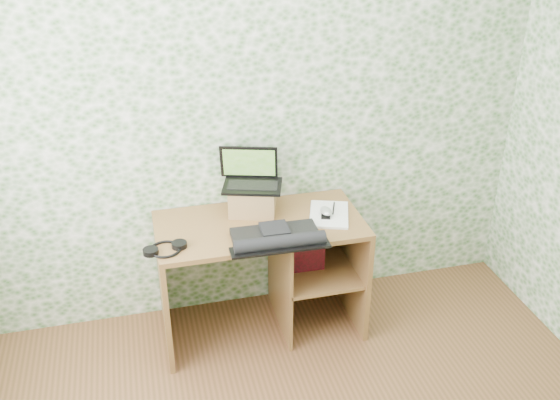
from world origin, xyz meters
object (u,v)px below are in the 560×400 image
object	(u,v)px
riser	(253,199)
keyboard	(277,238)
laptop	(251,176)
notepad	(329,214)
desk	(272,257)

from	to	relation	value
riser	keyboard	xyz separation A→B (m)	(0.06, -0.37, -0.05)
riser	keyboard	size ratio (longest dim) A/B	0.49
laptop	keyboard	world-z (taller)	laptop
laptop	keyboard	size ratio (longest dim) A/B	0.72
laptop	notepad	world-z (taller)	laptop
riser	notepad	world-z (taller)	riser
desk	riser	xyz separation A→B (m)	(-0.09, 0.12, 0.35)
desk	keyboard	world-z (taller)	keyboard
riser	notepad	size ratio (longest dim) A/B	0.85
riser	notepad	bearing A→B (deg)	-20.61
keyboard	notepad	world-z (taller)	keyboard
desk	keyboard	xyz separation A→B (m)	(-0.03, -0.26, 0.30)
riser	laptop	bearing A→B (deg)	90.00
keyboard	riser	bearing A→B (deg)	99.79
desk	keyboard	distance (m)	0.39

